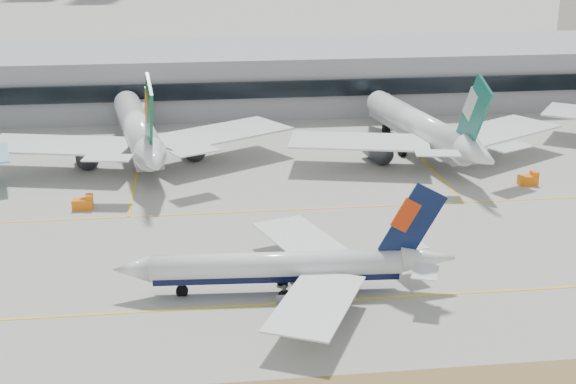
{
  "coord_description": "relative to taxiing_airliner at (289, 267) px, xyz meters",
  "views": [
    {
      "loc": [
        -16.45,
        -98.92,
        48.21
      ],
      "look_at": [
        -1.72,
        18.0,
        7.5
      ],
      "focal_mm": 50.0,
      "sensor_mm": 36.0,
      "label": 1
    }
  ],
  "objects": [
    {
      "name": "ground",
      "position": [
        4.06,
        1.76,
        -3.73
      ],
      "size": [
        3000.0,
        3000.0,
        0.0
      ],
      "primitive_type": "plane",
      "color": "gray",
      "rests_on": "ground"
    },
    {
      "name": "taxiing_airliner",
      "position": [
        0.0,
        0.0,
        0.0
      ],
      "size": [
        46.05,
        39.95,
        15.47
      ],
      "rotation": [
        0.0,
        0.0,
        3.08
      ],
      "color": "white",
      "rests_on": "ground"
    },
    {
      "name": "widebody_eva",
      "position": [
        -22.98,
        65.54,
        2.34
      ],
      "size": [
        63.27,
        62.54,
        22.82
      ],
      "rotation": [
        0.0,
        0.0,
        1.73
      ],
      "color": "white",
      "rests_on": "ground"
    },
    {
      "name": "widebody_cathay",
      "position": [
        35.85,
        61.23,
        2.09
      ],
      "size": [
        60.68,
        59.97,
        21.88
      ],
      "rotation": [
        0.0,
        0.0,
        1.73
      ],
      "color": "white",
      "rests_on": "ground"
    },
    {
      "name": "terminal",
      "position": [
        4.06,
        116.59,
        3.77
      ],
      "size": [
        280.0,
        43.1,
        15.0
      ],
      "color": "gray",
      "rests_on": "ground"
    },
    {
      "name": "gse_b",
      "position": [
        -31.26,
        36.71,
        -2.68
      ],
      "size": [
        3.55,
        2.0,
        2.6
      ],
      "color": "orange",
      "rests_on": "ground"
    },
    {
      "name": "gse_c",
      "position": [
        50.78,
        39.87,
        -2.68
      ],
      "size": [
        3.55,
        2.0,
        2.6
      ],
      "color": "orange",
      "rests_on": "ground"
    }
  ]
}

